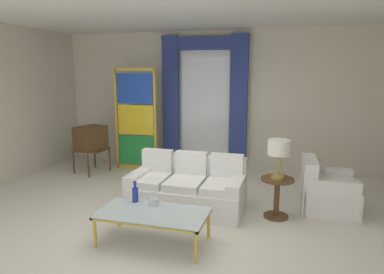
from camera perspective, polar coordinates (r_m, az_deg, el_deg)
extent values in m
plane|color=silver|center=(5.25, -3.07, -13.09)|extent=(16.00, 16.00, 0.00)
cube|color=beige|center=(7.79, 4.22, 6.09)|extent=(8.00, 0.12, 3.00)
cube|color=white|center=(5.65, -0.57, 19.88)|extent=(8.00, 7.60, 0.04)
cube|color=white|center=(7.77, 2.16, 6.46)|extent=(1.10, 0.02, 2.50)
cylinder|color=gold|center=(7.71, 2.09, 16.19)|extent=(2.00, 0.04, 0.04)
cube|color=navy|center=(7.89, -3.48, 6.52)|extent=(0.36, 0.12, 2.70)
cube|color=navy|center=(7.52, 7.72, 6.24)|extent=(0.36, 0.12, 2.70)
cube|color=navy|center=(7.67, 2.04, 15.16)|extent=(1.80, 0.10, 0.28)
cube|color=white|center=(5.49, -0.89, -9.86)|extent=(1.74, 0.91, 0.38)
cube|color=white|center=(5.76, 0.20, -6.76)|extent=(1.74, 0.21, 0.78)
cube|color=white|center=(5.30, 7.32, -9.70)|extent=(0.20, 0.86, 0.56)
cube|color=white|center=(5.73, -8.44, -8.15)|extent=(0.20, 0.86, 0.56)
cube|color=white|center=(5.23, 5.09, -8.07)|extent=(0.54, 0.74, 0.12)
cube|color=white|center=(5.46, 5.78, -4.84)|extent=(0.51, 0.14, 0.40)
cube|color=white|center=(5.36, -1.05, -7.54)|extent=(0.54, 0.74, 0.12)
cube|color=white|center=(5.59, -0.08, -4.42)|extent=(0.51, 0.14, 0.40)
cube|color=white|center=(5.56, -6.82, -6.96)|extent=(0.54, 0.74, 0.12)
cube|color=white|center=(5.78, -5.62, -3.98)|extent=(0.51, 0.14, 0.40)
cube|color=silver|center=(4.42, -6.44, -12.24)|extent=(1.35, 0.70, 0.02)
cube|color=gold|center=(4.71, -4.88, -11.00)|extent=(1.35, 0.04, 0.03)
cube|color=gold|center=(4.15, -8.21, -14.15)|extent=(1.35, 0.04, 0.03)
cube|color=gold|center=(4.70, -13.99, -11.33)|extent=(0.04, 0.70, 0.03)
cube|color=gold|center=(4.24, 2.04, -13.51)|extent=(0.04, 0.70, 0.03)
cylinder|color=gold|center=(5.01, -11.90, -12.17)|extent=(0.04, 0.04, 0.38)
cylinder|color=gold|center=(4.59, 2.73, -14.13)|extent=(0.04, 0.04, 0.38)
cylinder|color=gold|center=(4.52, -15.66, -14.93)|extent=(0.04, 0.04, 0.38)
cylinder|color=gold|center=(4.06, 0.62, -17.65)|extent=(0.04, 0.04, 0.38)
cylinder|color=navy|center=(4.74, -9.30, -9.37)|extent=(0.08, 0.08, 0.19)
cylinder|color=navy|center=(4.70, -9.35, -7.95)|extent=(0.04, 0.04, 0.06)
sphere|color=navy|center=(4.68, -9.36, -7.37)|extent=(0.05, 0.05, 0.05)
cylinder|color=silver|center=(4.59, -6.29, -10.51)|extent=(0.13, 0.13, 0.10)
cylinder|color=silver|center=(4.56, -6.31, -9.62)|extent=(0.04, 0.04, 0.05)
sphere|color=silver|center=(4.54, -6.33, -9.03)|extent=(0.06, 0.06, 0.06)
cube|color=brown|center=(7.65, -16.22, -1.97)|extent=(0.62, 0.54, 0.03)
cylinder|color=brown|center=(7.73, -18.86, -3.90)|extent=(0.04, 0.04, 0.50)
cylinder|color=brown|center=(8.06, -15.66, -3.14)|extent=(0.04, 0.04, 0.50)
cylinder|color=brown|center=(7.36, -16.64, -4.49)|extent=(0.04, 0.04, 0.50)
cylinder|color=brown|center=(7.70, -13.38, -3.66)|extent=(0.04, 0.04, 0.50)
cube|color=brown|center=(7.60, -16.32, -0.09)|extent=(0.64, 0.69, 0.48)
cube|color=black|center=(7.78, -17.41, 0.24)|extent=(0.14, 0.37, 0.30)
cylinder|color=gold|center=(7.77, -17.81, -1.21)|extent=(0.02, 0.04, 0.04)
cylinder|color=gold|center=(7.87, -16.88, -1.02)|extent=(0.02, 0.04, 0.04)
cylinder|color=silver|center=(7.54, -16.48, 3.05)|extent=(0.05, 0.13, 0.34)
cylinder|color=silver|center=(7.54, -16.48, 3.05)|extent=(0.05, 0.13, 0.34)
cube|color=white|center=(5.85, 21.62, -9.22)|extent=(0.82, 0.82, 0.40)
cube|color=white|center=(5.78, 21.79, -6.88)|extent=(0.71, 0.71, 0.10)
cube|color=white|center=(5.76, 18.58, -7.25)|extent=(0.22, 0.80, 0.80)
cube|color=white|center=(6.13, 21.32, -7.43)|extent=(0.74, 0.20, 0.58)
cube|color=white|center=(5.52, 22.08, -9.44)|extent=(0.74, 0.20, 0.58)
cube|color=gold|center=(7.75, -12.25, 2.88)|extent=(0.05, 0.05, 2.20)
cube|color=gold|center=(7.37, -6.07, 2.67)|extent=(0.05, 0.05, 2.20)
cube|color=gold|center=(7.48, -9.49, 10.92)|extent=(0.90, 0.05, 0.06)
cube|color=gold|center=(7.76, -9.01, -4.92)|extent=(0.90, 0.05, 0.10)
cube|color=#238E3D|center=(7.67, -9.09, -2.16)|extent=(0.82, 0.02, 0.64)
cube|color=yellow|center=(7.55, -9.24, 2.78)|extent=(0.82, 0.02, 0.64)
cube|color=#1E47B7|center=(7.49, -9.39, 7.84)|extent=(0.82, 0.02, 0.64)
cylinder|color=beige|center=(7.38, -6.07, -5.83)|extent=(0.16, 0.16, 0.06)
ellipsoid|color=navy|center=(7.35, -6.08, -5.01)|extent=(0.18, 0.32, 0.20)
sphere|color=navy|center=(7.44, -5.69, -3.92)|extent=(0.09, 0.09, 0.09)
cone|color=gold|center=(7.50, -5.53, -3.81)|extent=(0.02, 0.04, 0.02)
cone|color=#1D7F40|center=(7.16, -6.64, -4.61)|extent=(0.44, 0.40, 0.50)
cylinder|color=brown|center=(5.21, 13.87, -6.77)|extent=(0.48, 0.48, 0.03)
cylinder|color=brown|center=(5.31, 13.73, -9.76)|extent=(0.08, 0.08, 0.55)
cylinder|color=brown|center=(5.41, 13.59, -12.50)|extent=(0.36, 0.36, 0.03)
cylinder|color=#B29338|center=(5.20, 13.88, -6.41)|extent=(0.18, 0.18, 0.04)
cylinder|color=#B29338|center=(5.15, 13.98, -4.28)|extent=(0.03, 0.03, 0.36)
cylinder|color=white|center=(5.10, 14.10, -1.67)|extent=(0.32, 0.32, 0.22)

